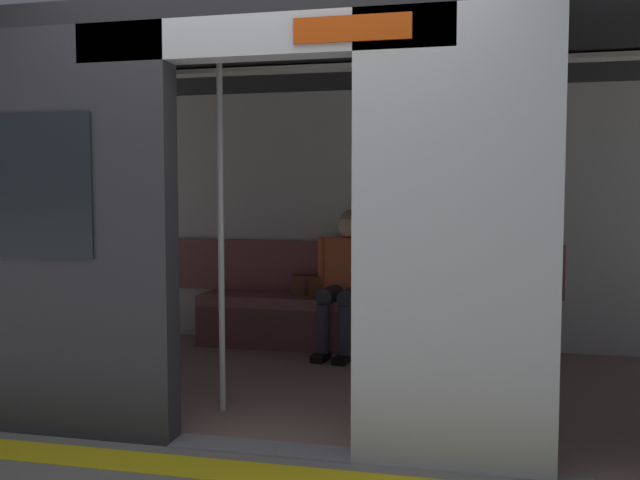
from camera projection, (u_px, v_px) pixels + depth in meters
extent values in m
plane|color=gray|center=(262.00, 449.00, 3.54)|extent=(60.00, 60.00, 0.00)
cube|color=yellow|center=(242.00, 471.00, 3.25)|extent=(8.00, 0.24, 0.01)
cube|color=silver|center=(454.00, 241.00, 3.23)|extent=(0.96, 0.12, 2.18)
cube|color=black|center=(455.00, 185.00, 3.20)|extent=(0.53, 0.02, 0.55)
cube|color=silver|center=(259.00, 38.00, 3.39)|extent=(1.92, 0.16, 0.20)
cube|color=#BF3F0C|center=(352.00, 28.00, 3.20)|extent=(0.56, 0.02, 0.12)
cube|color=black|center=(318.00, 55.00, 4.64)|extent=(6.40, 2.74, 0.12)
cube|color=gray|center=(318.00, 381.00, 4.80)|extent=(6.08, 2.58, 0.01)
cube|color=silver|center=(352.00, 218.00, 5.97)|extent=(6.08, 0.10, 2.18)
cube|color=#935156|center=(350.00, 267.00, 5.95)|extent=(3.52, 0.06, 0.45)
cube|color=white|center=(318.00, 68.00, 4.64)|extent=(4.48, 0.16, 0.03)
cube|color=gray|center=(262.00, 448.00, 3.54)|extent=(0.96, 0.19, 0.01)
cube|color=#935156|center=(345.00, 302.00, 5.75)|extent=(2.50, 0.44, 0.09)
cube|color=brown|center=(341.00, 333.00, 5.57)|extent=(2.50, 0.04, 0.35)
cube|color=#CC5933|center=(351.00, 268.00, 5.70)|extent=(0.41, 0.27, 0.50)
sphere|color=beige|center=(351.00, 226.00, 5.68)|extent=(0.21, 0.21, 0.21)
sphere|color=#997F59|center=(351.00, 222.00, 5.68)|extent=(0.19, 0.19, 0.19)
cylinder|color=#CC5933|center=(377.00, 265.00, 5.58)|extent=(0.08, 0.08, 0.44)
cylinder|color=#CC5933|center=(323.00, 263.00, 5.76)|extent=(0.08, 0.08, 0.44)
cylinder|color=#2D2D38|center=(353.00, 296.00, 5.50)|extent=(0.19, 0.42, 0.14)
cylinder|color=#2D2D38|center=(332.00, 294.00, 5.56)|extent=(0.19, 0.42, 0.14)
cylinder|color=#2D2D38|center=(345.00, 331.00, 5.33)|extent=(0.10, 0.10, 0.40)
cylinder|color=#2D2D38|center=(323.00, 330.00, 5.39)|extent=(0.10, 0.10, 0.40)
cube|color=black|center=(342.00, 359.00, 5.30)|extent=(0.13, 0.23, 0.06)
cube|color=black|center=(321.00, 357.00, 5.36)|extent=(0.13, 0.23, 0.06)
cube|color=brown|center=(308.00, 286.00, 5.82)|extent=(0.26, 0.14, 0.17)
cube|color=#472718|center=(306.00, 288.00, 5.74)|extent=(0.02, 0.01, 0.14)
cube|color=silver|center=(405.00, 297.00, 5.67)|extent=(0.21, 0.26, 0.03)
cylinder|color=silver|center=(221.00, 232.00, 4.09)|extent=(0.04, 0.04, 2.16)
cylinder|color=silver|center=(361.00, 234.00, 3.92)|extent=(0.04, 0.04, 2.16)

